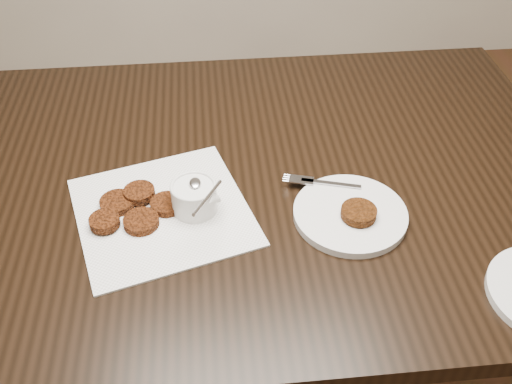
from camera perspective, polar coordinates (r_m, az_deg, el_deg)
table at (r=1.47m, az=-2.65°, el=-9.49°), size 1.52×0.98×0.75m
napkin at (r=1.13m, az=-9.30°, el=-1.94°), size 0.40×0.40×0.00m
sauce_ramekin at (r=1.08m, az=-6.31°, el=0.72°), size 0.15×0.15×0.12m
patty_cluster at (r=1.12m, az=-11.88°, el=-1.81°), size 0.23×0.23×0.02m
plate_with_patty at (r=1.11m, az=9.41°, el=-1.88°), size 0.27×0.27×0.03m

